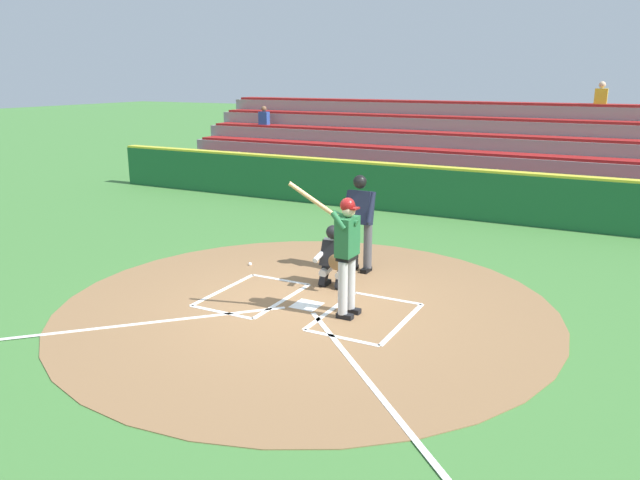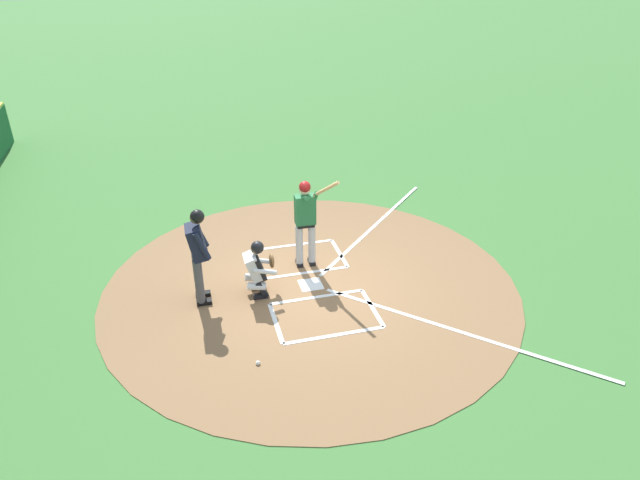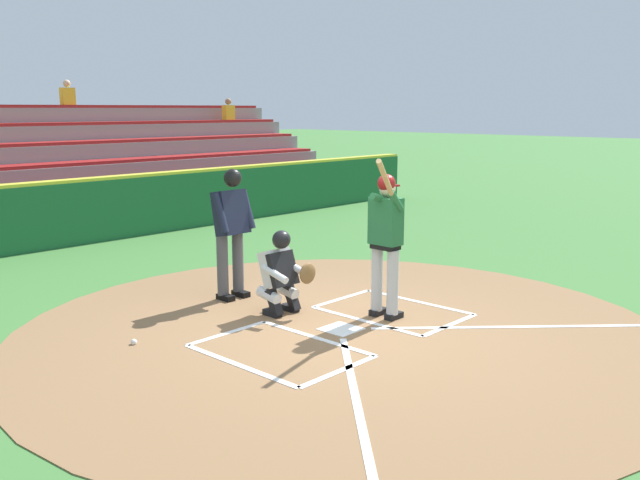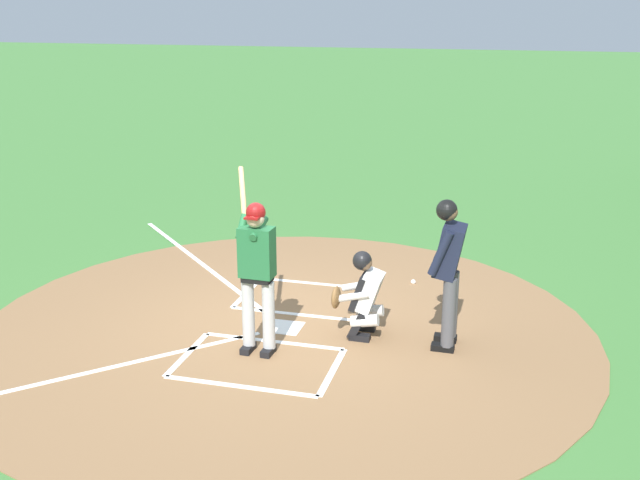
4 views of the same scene
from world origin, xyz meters
name	(u,v)px [view 2 (image 2 of 4)]	position (x,y,z in m)	size (l,w,h in m)	color
ground_plane	(311,285)	(0.00, 0.00, 0.00)	(120.00, 120.00, 0.00)	#427A38
dirt_circle	(311,285)	(0.00, 0.00, 0.01)	(8.00, 8.00, 0.01)	olive
home_plate_and_chalk	(354,278)	(0.00, 0.88, 0.01)	(7.93, 4.91, 0.01)	white
batter	(306,218)	(-0.74, 0.10, 1.10)	(0.94, 0.69, 2.13)	#BCBCBC
catcher	(258,267)	(0.02, -1.02, 0.59)	(0.59, 0.60, 1.13)	black
plate_umpire	(198,250)	(-0.02, -2.07, 1.08)	(0.58, 0.41, 1.86)	#4C4C51
baseball	(258,363)	(2.04, -1.39, 0.04)	(0.07, 0.07, 0.07)	white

